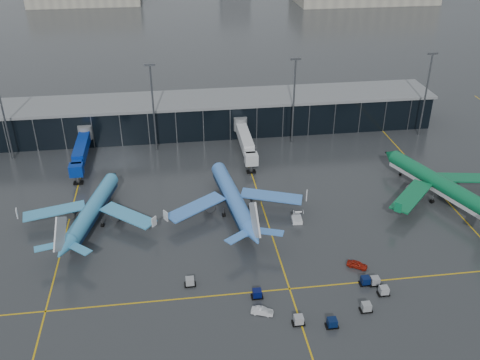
{
  "coord_description": "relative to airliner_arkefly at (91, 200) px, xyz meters",
  "views": [
    {
      "loc": [
        -10.09,
        -91.88,
        67.42
      ],
      "look_at": [
        5.0,
        18.0,
        6.0
      ],
      "focal_mm": 40.0,
      "sensor_mm": 36.0,
      "label": 1
    }
  ],
  "objects": [
    {
      "name": "service_van_red",
      "position": [
        53.97,
        -24.24,
        -4.94
      ],
      "size": [
        4.36,
        3.59,
        1.4
      ],
      "primitive_type": "imported",
      "rotation": [
        0.0,
        0.0,
        1.01
      ],
      "color": "#9C190C",
      "rests_on": "ground"
    },
    {
      "name": "airliner_aer_lingus",
      "position": [
        81.99,
        0.11,
        0.7
      ],
      "size": [
        48.07,
        51.11,
        12.69
      ],
      "primitive_type": null,
      "rotation": [
        0.0,
        0.0,
        0.34
      ],
      "color": "#0C693C",
      "rests_on": "ground"
    },
    {
      "name": "baggage_carts",
      "position": [
        44.12,
        -32.71,
        -4.88
      ],
      "size": [
        38.04,
        15.86,
        1.7
      ],
      "color": "black",
      "rests_on": "ground"
    },
    {
      "name": "ground",
      "position": [
        29.12,
        -13.82,
        -5.64
      ],
      "size": [
        600.0,
        600.0,
        0.0
      ],
      "primitive_type": "plane",
      "color": "#282B2D",
      "rests_on": "ground"
    },
    {
      "name": "flood_masts",
      "position": [
        34.12,
        36.18,
        8.17
      ],
      "size": [
        203.0,
        0.5,
        25.5
      ],
      "color": "#595B60",
      "rests_on": "ground"
    },
    {
      "name": "mobile_airstair",
      "position": [
        45.82,
        -6.11,
        -4.87
      ],
      "size": [
        2.47,
        3.38,
        3.45
      ],
      "rotation": [
        0.0,
        0.0,
        -0.09
      ],
      "color": "silver",
      "rests_on": "ground"
    },
    {
      "name": "terminal_pier",
      "position": [
        29.12,
        48.18,
        -0.22
      ],
      "size": [
        142.0,
        17.0,
        10.7
      ],
      "color": "black",
      "rests_on": "ground"
    },
    {
      "name": "jet_bridges",
      "position": [
        -5.88,
        29.17,
        -1.09
      ],
      "size": [
        94.0,
        27.5,
        7.2
      ],
      "color": "#595B60",
      "rests_on": "ground"
    },
    {
      "name": "airliner_klm_near",
      "position": [
        31.89,
        0.38,
        0.36
      ],
      "size": [
        39.15,
        43.25,
        12.01
      ],
      "primitive_type": null,
      "rotation": [
        0.0,
        0.0,
        0.13
      ],
      "color": "#4481DF",
      "rests_on": "ground"
    },
    {
      "name": "airliner_arkefly",
      "position": [
        0.0,
        0.0,
        0.0
      ],
      "size": [
        40.15,
        43.42,
        11.29
      ],
      "primitive_type": null,
      "rotation": [
        0.0,
        0.0,
        -0.24
      ],
      "color": "#3F9CD0",
      "rests_on": "ground"
    },
    {
      "name": "taxi_lines",
      "position": [
        39.12,
        -3.21,
        -5.63
      ],
      "size": [
        220.0,
        120.0,
        0.02
      ],
      "color": "gold",
      "rests_on": "ground"
    },
    {
      "name": "service_van_white",
      "position": [
        32.79,
        -34.78,
        -4.99
      ],
      "size": [
        4.2,
        2.61,
        1.31
      ],
      "primitive_type": "imported",
      "rotation": [
        0.0,
        0.0,
        1.24
      ],
      "color": "silver",
      "rests_on": "ground"
    }
  ]
}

